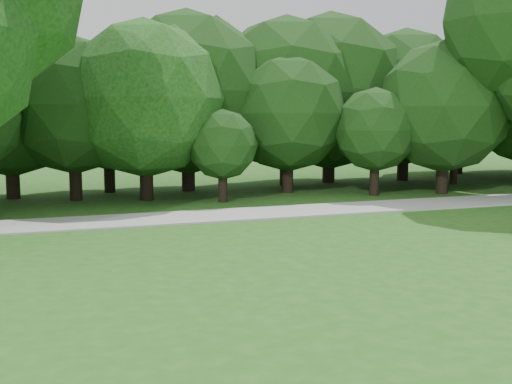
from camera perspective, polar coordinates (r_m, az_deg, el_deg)
ground at (r=13.49m, az=16.53°, el=-6.78°), size 100.00×100.00×0.00m
walkway at (r=20.37m, az=3.26°, el=-1.73°), size 60.00×2.20×0.06m
tree_line at (r=26.79m, az=0.94°, el=8.31°), size 40.36×12.33×7.55m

